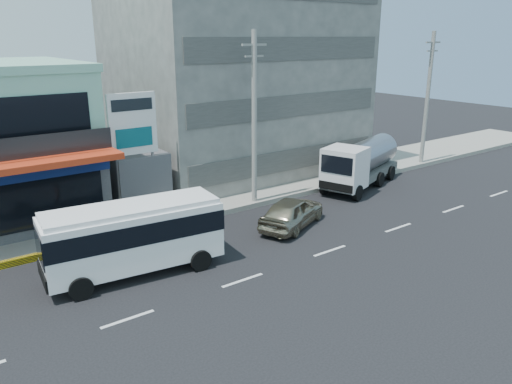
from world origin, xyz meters
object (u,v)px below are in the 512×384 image
(billboard, at_px, (133,131))
(utility_pole_far, at_px, (427,99))
(utility_pole_near, at_px, (254,119))
(sedan, at_px, (292,212))
(minibus, at_px, (133,233))
(satellite_dish, at_px, (130,149))
(tanker_truck, at_px, (360,163))
(motorcycle_rider, at_px, (95,241))
(concrete_building, at_px, (237,75))

(billboard, height_order, utility_pole_far, utility_pole_far)
(utility_pole_near, relative_size, sedan, 2.10)
(minibus, xyz_separation_m, sedan, (8.86, 0.23, -1.01))
(satellite_dish, distance_m, billboard, 2.31)
(utility_pole_near, height_order, utility_pole_far, same)
(satellite_dish, bearing_deg, billboard, -105.52)
(minibus, height_order, tanker_truck, tanker_truck)
(billboard, height_order, minibus, billboard)
(minibus, height_order, motorcycle_rider, minibus)
(utility_pole_near, height_order, sedan, utility_pole_near)
(minibus, bearing_deg, concrete_building, 41.56)
(billboard, bearing_deg, motorcycle_rider, -138.28)
(tanker_truck, bearing_deg, concrete_building, 114.49)
(billboard, distance_m, sedan, 9.32)
(utility_pole_far, distance_m, sedan, 17.42)
(tanker_truck, bearing_deg, utility_pole_near, 172.74)
(satellite_dish, bearing_deg, sedan, -53.39)
(minibus, bearing_deg, tanker_truck, 10.39)
(concrete_building, height_order, sedan, concrete_building)
(satellite_dish, xyz_separation_m, billboard, (-0.50, -1.80, 1.35))
(sedan, xyz_separation_m, motorcycle_rider, (-9.59, 2.61, -0.11))
(satellite_dish, relative_size, utility_pole_far, 0.15)
(satellite_dish, bearing_deg, motorcycle_rider, -129.11)
(motorcycle_rider, bearing_deg, utility_pole_near, 7.52)
(satellite_dish, bearing_deg, utility_pole_near, -30.96)
(tanker_truck, bearing_deg, utility_pole_far, 7.12)
(sedan, bearing_deg, billboard, 22.95)
(satellite_dish, xyz_separation_m, utility_pole_far, (22.00, -3.60, 1.57))
(utility_pole_far, distance_m, motorcycle_rider, 26.41)
(utility_pole_near, distance_m, motorcycle_rider, 11.02)
(concrete_building, height_order, utility_pole_near, concrete_building)
(minibus, relative_size, motorcycle_rider, 3.50)
(tanker_truck, bearing_deg, motorcycle_rider, -179.01)
(billboard, distance_m, minibus, 7.27)
(billboard, xyz_separation_m, utility_pole_far, (22.50, -1.80, 0.22))
(utility_pole_near, distance_m, tanker_truck, 8.72)
(utility_pole_near, bearing_deg, satellite_dish, 149.04)
(satellite_dish, bearing_deg, utility_pole_far, -9.29)
(concrete_building, distance_m, sedan, 13.80)
(concrete_building, xyz_separation_m, utility_pole_far, (12.00, -7.60, -1.85))
(satellite_dish, xyz_separation_m, utility_pole_near, (6.00, -3.60, 1.57))
(billboard, distance_m, tanker_truck, 15.05)
(minibus, relative_size, sedan, 1.57)
(utility_pole_far, xyz_separation_m, motorcycle_rider, (-26.00, -1.32, -4.44))
(satellite_dish, xyz_separation_m, motorcycle_rider, (-4.00, -4.92, -2.87))
(satellite_dish, relative_size, billboard, 0.22)
(concrete_building, distance_m, tanker_truck, 10.87)
(minibus, xyz_separation_m, tanker_truck, (17.19, 3.15, -0.17))
(billboard, bearing_deg, minibus, -114.89)
(billboard, xyz_separation_m, minibus, (-2.77, -5.96, -3.10))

